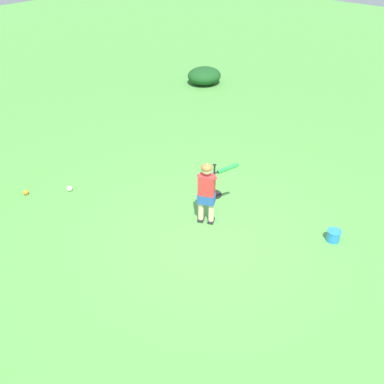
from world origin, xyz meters
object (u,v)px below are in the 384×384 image
at_px(batting_tee, 214,190).
at_px(play_ball_near_batter, 69,189).
at_px(play_ball_midfield, 26,192).
at_px(toy_bucket, 334,235).
at_px(child_batter, 208,188).

bearing_deg(batting_tee, play_ball_near_batter, 128.52).
xyz_separation_m(play_ball_near_batter, play_ball_midfield, (-0.59, 0.48, -0.00)).
xyz_separation_m(play_ball_near_batter, batting_tee, (1.62, -2.03, 0.05)).
bearing_deg(batting_tee, play_ball_midfield, 131.25).
xyz_separation_m(play_ball_midfield, batting_tee, (2.20, -2.51, 0.06)).
relative_size(play_ball_near_batter, batting_tee, 0.16).
height_order(play_ball_midfield, toy_bucket, toy_bucket).
xyz_separation_m(batting_tee, toy_bucket, (0.24, -2.16, -0.01)).
relative_size(child_batter, play_ball_near_batter, 10.94).
distance_m(child_batter, play_ball_midfield, 3.35).
height_order(child_batter, play_ball_near_batter, child_batter).
xyz_separation_m(child_batter, toy_bucket, (0.90, -1.76, -0.55)).
xyz_separation_m(child_batter, play_ball_midfield, (-1.54, 2.91, -0.60)).
height_order(child_batter, toy_bucket, child_batter).
bearing_deg(batting_tee, child_batter, -149.00).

